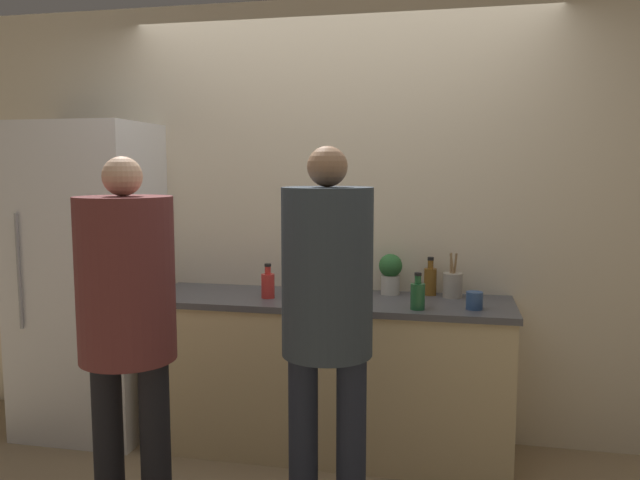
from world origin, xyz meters
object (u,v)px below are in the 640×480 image
(person_left, at_px, (127,307))
(bottle_green, at_px, (418,295))
(fruit_bowl, at_px, (318,283))
(bottle_red, at_px, (268,284))
(person_center, at_px, (327,303))
(bottle_amber, at_px, (430,280))
(cup_blue, at_px, (474,301))
(utensil_crock, at_px, (453,285))
(potted_plant, at_px, (390,272))
(refrigerator, at_px, (89,280))

(person_left, relative_size, bottle_green, 8.65)
(fruit_bowl, height_order, bottle_red, bottle_red)
(person_left, distance_m, person_center, 0.85)
(bottle_amber, distance_m, cup_blue, 0.41)
(utensil_crock, distance_m, potted_plant, 0.36)
(person_left, distance_m, fruit_bowl, 1.31)
(bottle_green, distance_m, bottle_amber, 0.40)
(person_left, xyz_separation_m, cup_blue, (1.47, 0.89, -0.09))
(person_left, relative_size, potted_plant, 7.05)
(cup_blue, bearing_deg, bottle_green, -167.63)
(refrigerator, xyz_separation_m, bottle_red, (1.15, -0.05, 0.02))
(refrigerator, height_order, fruit_bowl, refrigerator)
(bottle_amber, height_order, cup_blue, bottle_amber)
(person_center, relative_size, cup_blue, 18.60)
(person_left, height_order, bottle_amber, person_left)
(refrigerator, distance_m, bottle_amber, 2.05)
(utensil_crock, relative_size, bottle_red, 1.30)
(refrigerator, relative_size, bottle_red, 9.65)
(utensil_crock, xyz_separation_m, bottle_red, (-1.02, -0.23, 0.00))
(bottle_red, height_order, bottle_amber, bottle_amber)
(bottle_red, height_order, potted_plant, potted_plant)
(bottle_amber, distance_m, potted_plant, 0.23)
(bottle_red, bearing_deg, person_left, -109.85)
(person_left, distance_m, utensil_crock, 1.79)
(bottle_red, relative_size, bottle_amber, 0.89)
(refrigerator, relative_size, fruit_bowl, 5.85)
(refrigerator, bearing_deg, bottle_red, -2.58)
(bottle_amber, bearing_deg, refrigerator, -173.79)
(utensil_crock, relative_size, bottle_green, 1.32)
(fruit_bowl, relative_size, bottle_green, 1.67)
(fruit_bowl, distance_m, bottle_green, 0.70)
(refrigerator, distance_m, utensil_crock, 2.17)
(cup_blue, bearing_deg, utensil_crock, 111.27)
(cup_blue, bearing_deg, potted_plant, 146.97)
(refrigerator, xyz_separation_m, person_left, (0.81, -1.00, 0.08))
(fruit_bowl, xyz_separation_m, utensil_crock, (0.78, 0.00, 0.02))
(bottle_green, xyz_separation_m, bottle_amber, (0.05, 0.39, 0.01))
(fruit_bowl, bearing_deg, bottle_amber, 4.06)
(fruit_bowl, bearing_deg, bottle_red, -136.15)
(utensil_crock, relative_size, cup_blue, 2.77)
(fruit_bowl, relative_size, utensil_crock, 1.27)
(bottle_amber, bearing_deg, fruit_bowl, -175.94)
(refrigerator, relative_size, potted_plant, 7.98)
(fruit_bowl, xyz_separation_m, bottle_red, (-0.24, -0.23, 0.02))
(fruit_bowl, xyz_separation_m, cup_blue, (0.89, -0.28, -0.01))
(bottle_red, distance_m, cup_blue, 1.13)
(bottle_red, bearing_deg, cup_blue, -2.87)
(bottle_green, height_order, bottle_amber, bottle_amber)
(fruit_bowl, relative_size, cup_blue, 3.51)
(person_left, xyz_separation_m, potted_plant, (1.01, 1.19, -0.01))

